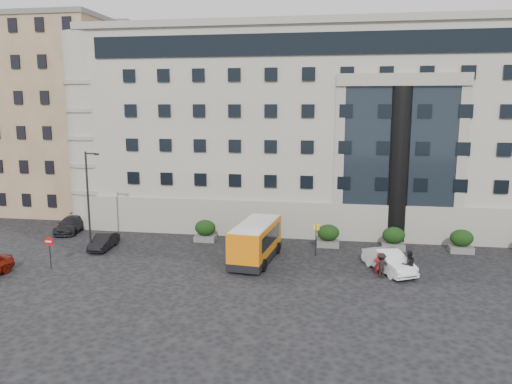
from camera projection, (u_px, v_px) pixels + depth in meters
ground at (232, 273)px, 34.47m from camera, size 120.00×120.00×0.00m
civic_building at (329, 128)px, 53.36m from camera, size 44.00×24.00×18.00m
entrance_column at (398, 166)px, 41.47m from camera, size 1.80×1.80×13.00m
apartment_near at (59, 118)px, 55.97m from camera, size 14.00×14.00×20.00m
apartment_far at (106, 108)px, 73.77m from camera, size 13.00×13.00×22.00m
hedge_a at (205, 230)px, 42.52m from camera, size 1.80×1.26×1.84m
hedge_b at (266, 233)px, 41.70m from camera, size 1.80×1.26×1.84m
hedge_c at (328, 235)px, 40.88m from camera, size 1.80×1.26×1.84m
hedge_d at (394, 238)px, 40.07m from camera, size 1.80×1.26×1.84m
hedge_e at (461, 241)px, 39.25m from camera, size 1.80×1.26×1.84m
street_lamp at (89, 198)px, 38.51m from camera, size 1.16×0.18×8.00m
bus_stop_sign at (316, 234)px, 38.17m from camera, size 0.50×0.08×2.52m
no_entry_sign at (49, 246)px, 35.22m from camera, size 0.64×0.16×2.32m
minibus at (256, 240)px, 36.99m from camera, size 3.19×7.12×2.88m
red_truck at (145, 206)px, 50.05m from camera, size 2.56×5.33×2.85m
parked_car_b at (104, 241)px, 40.27m from camera, size 1.48×3.78×1.23m
parked_car_c at (71, 225)px, 45.66m from camera, size 2.63×4.94×1.36m
parked_car_d at (140, 211)px, 51.74m from camera, size 2.34×4.74×1.29m
white_taxi at (389, 261)px, 34.65m from camera, size 3.66×4.96×1.56m
pedestrian_a at (378, 264)px, 33.80m from camera, size 0.60×0.40×1.64m
pedestrian_b at (409, 265)px, 33.24m from camera, size 1.10×0.95×1.95m
pedestrian_c at (382, 265)px, 33.58m from camera, size 1.12×0.68×1.69m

